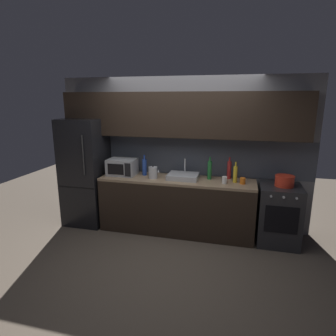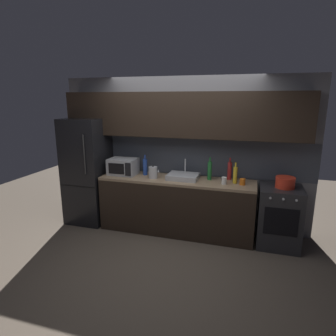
% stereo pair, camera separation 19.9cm
% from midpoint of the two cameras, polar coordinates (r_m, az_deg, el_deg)
% --- Properties ---
extents(ground_plane, '(10.00, 10.00, 0.00)m').
position_cam_midpoint_polar(ground_plane, '(4.13, -0.38, -17.68)').
color(ground_plane, '#4C4238').
extents(back_wall, '(4.21, 0.44, 2.50)m').
position_cam_midpoint_polar(back_wall, '(4.72, 3.91, 6.37)').
color(back_wall, slate).
rests_on(back_wall, ground).
extents(counter_run, '(2.47, 0.60, 0.90)m').
position_cam_midpoint_polar(counter_run, '(4.71, 2.87, -7.47)').
color(counter_run, black).
rests_on(counter_run, ground).
extents(refrigerator, '(0.68, 0.69, 1.83)m').
position_cam_midpoint_polar(refrigerator, '(5.17, -14.70, -0.58)').
color(refrigerator, black).
rests_on(refrigerator, ground).
extents(oven_range, '(0.60, 0.62, 0.90)m').
position_cam_midpoint_polar(oven_range, '(4.62, 22.44, -8.96)').
color(oven_range, '#232326').
rests_on(oven_range, ground).
extents(microwave, '(0.46, 0.35, 0.27)m').
position_cam_midpoint_polar(microwave, '(4.85, -7.78, 0.29)').
color(microwave, '#A8AAAF').
rests_on(microwave, counter_run).
extents(sink_basin, '(0.48, 0.38, 0.30)m').
position_cam_midpoint_polar(sink_basin, '(4.56, 4.28, -1.69)').
color(sink_basin, '#ADAFB5').
rests_on(sink_basin, counter_run).
extents(kettle, '(0.18, 0.14, 0.21)m').
position_cam_midpoint_polar(kettle, '(4.59, -1.75, -0.89)').
color(kettle, '#B7BABF').
rests_on(kettle, counter_run).
extents(wine_bottle_green, '(0.07, 0.07, 0.36)m').
position_cam_midpoint_polar(wine_bottle_green, '(4.53, 9.55, -0.50)').
color(wine_bottle_green, '#1E6B2D').
rests_on(wine_bottle_green, counter_run).
extents(wine_bottle_blue, '(0.07, 0.07, 0.34)m').
position_cam_midpoint_polar(wine_bottle_blue, '(4.78, -3.40, 0.28)').
color(wine_bottle_blue, '#234299').
rests_on(wine_bottle_blue, counter_run).
extents(wine_bottle_red, '(0.07, 0.07, 0.35)m').
position_cam_midpoint_polar(wine_bottle_red, '(4.62, 13.39, -0.50)').
color(wine_bottle_red, '#A82323').
rests_on(wine_bottle_red, counter_run).
extents(wine_bottle_yellow, '(0.06, 0.06, 0.32)m').
position_cam_midpoint_polar(wine_bottle_yellow, '(4.44, 14.50, -1.34)').
color(wine_bottle_yellow, gold).
rests_on(wine_bottle_yellow, counter_run).
extents(mug_orange, '(0.08, 0.08, 0.09)m').
position_cam_midpoint_polar(mug_orange, '(4.41, 15.89, -2.67)').
color(mug_orange, orange).
rests_on(mug_orange, counter_run).
extents(mug_white, '(0.07, 0.07, 0.11)m').
position_cam_midpoint_polar(mug_white, '(4.37, 12.41, -2.50)').
color(mug_white, silver).
rests_on(mug_white, counter_run).
extents(cooking_pot, '(0.27, 0.27, 0.16)m').
position_cam_midpoint_polar(cooking_pot, '(4.46, 23.53, -2.66)').
color(cooking_pot, red).
rests_on(cooking_pot, oven_range).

